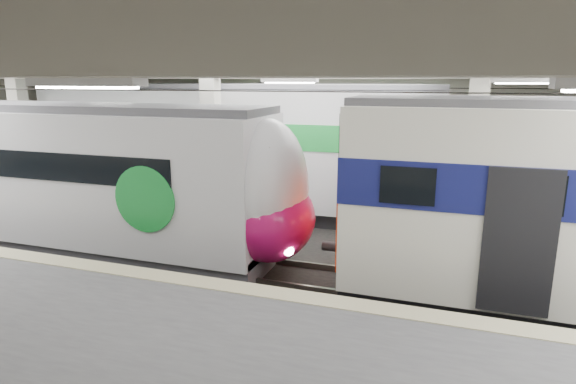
% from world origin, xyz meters
% --- Properties ---
extents(station_hall, '(36.00, 24.00, 5.75)m').
position_xyz_m(station_hall, '(0.00, -1.74, 3.24)').
color(station_hall, black).
rests_on(station_hall, ground).
extents(modern_emu, '(13.28, 2.74, 4.31)m').
position_xyz_m(modern_emu, '(-4.80, -0.00, 2.12)').
color(modern_emu, silver).
rests_on(modern_emu, ground).
extents(far_train, '(15.28, 3.44, 4.81)m').
position_xyz_m(far_train, '(-3.38, 5.50, 2.48)').
color(far_train, silver).
rests_on(far_train, ground).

